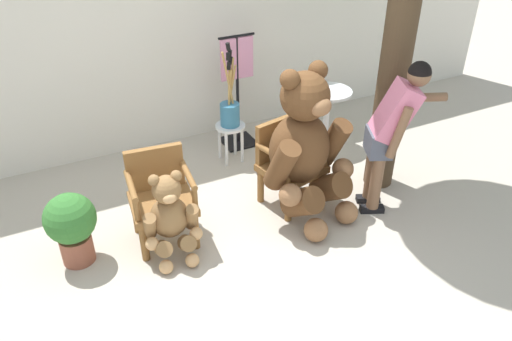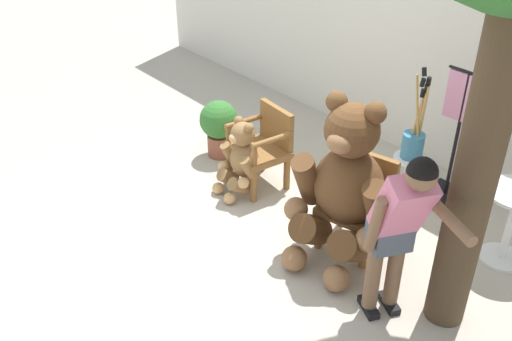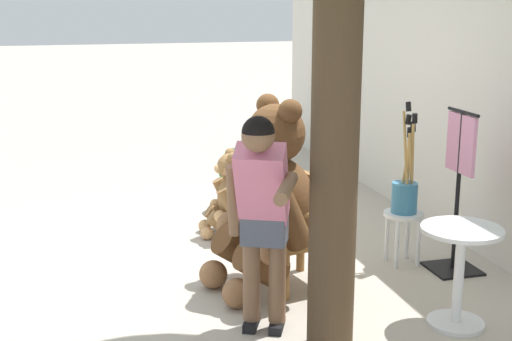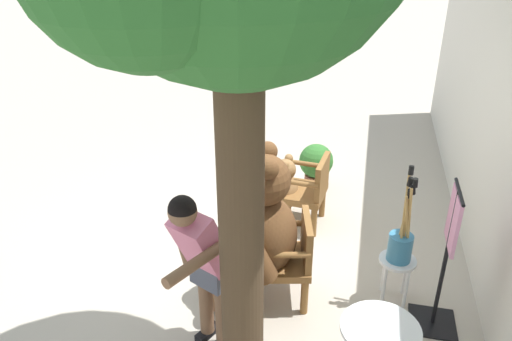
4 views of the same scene
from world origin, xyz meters
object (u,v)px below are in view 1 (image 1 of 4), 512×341
teddy_bear_small (170,217)px  clothing_display_stand (238,89)px  wooden_chair_left (161,195)px  teddy_bear_large (306,147)px  round_side_table (327,111)px  wooden_chair_right (288,161)px  brush_bucket (230,109)px  person_visitor (392,126)px  potted_plant (71,224)px  white_stool (230,133)px

teddy_bear_small → clothing_display_stand: bearing=49.3°
wooden_chair_left → teddy_bear_large: teddy_bear_large is taller
wooden_chair_left → teddy_bear_small: bearing=-92.2°
wooden_chair_left → round_side_table: size_ratio=1.19×
wooden_chair_right → brush_bucket: (-0.18, 1.00, 0.20)m
teddy_bear_large → person_visitor: size_ratio=0.99×
person_visitor → potted_plant: (-2.90, 0.55, -0.52)m
teddy_bear_large → white_stool: (-0.22, 1.25, -0.39)m
person_visitor → clothing_display_stand: bearing=110.9°
teddy_bear_small → white_stool: (1.14, 1.28, -0.05)m
wooden_chair_left → person_visitor: size_ratio=0.56×
person_visitor → white_stool: size_ratio=3.35×
person_visitor → brush_bucket: person_visitor is taller
brush_bucket → potted_plant: bearing=-152.9°
teddy_bear_small → round_side_table: 2.58m
wooden_chair_right → teddy_bear_small: (-1.33, -0.29, -0.05)m
teddy_bear_large → teddy_bear_small: size_ratio=1.82×
wooden_chair_right → round_side_table: (1.01, 0.82, -0.01)m
person_visitor → round_side_table: person_visitor is taller
round_side_table → clothing_display_stand: size_ratio=0.53×
brush_bucket → person_visitor: bearing=-57.6°
person_visitor → clothing_display_stand: (-0.72, 1.88, -0.19)m
teddy_bear_small → wooden_chair_right: bearing=12.1°
brush_bucket → clothing_display_stand: bearing=53.5°
wooden_chair_left → white_stool: bearing=41.3°
potted_plant → clothing_display_stand: clothing_display_stand is taller
brush_bucket → teddy_bear_small: bearing=-131.8°
teddy_bear_large → round_side_table: 1.49m
teddy_bear_small → round_side_table: bearing=25.3°
wooden_chair_left → teddy_bear_small: size_ratio=1.03×
teddy_bear_large → person_visitor: person_visitor is taller
white_stool → brush_bucket: size_ratio=0.48×
brush_bucket → clothing_display_stand: size_ratio=0.70×
round_side_table → wooden_chair_right: bearing=-140.9°
potted_plant → clothing_display_stand: 2.57m
wooden_chair_left → brush_bucket: size_ratio=0.90×
teddy_bear_large → potted_plant: 2.18m
teddy_bear_small → brush_bucket: (1.15, 1.28, 0.25)m
wooden_chair_left → potted_plant: bearing=179.1°
wooden_chair_left → clothing_display_stand: size_ratio=0.63×
white_stool → potted_plant: (-1.92, -0.98, 0.04)m
white_stool → brush_bucket: (0.00, 0.00, 0.31)m
teddy_bear_small → potted_plant: bearing=159.0°
clothing_display_stand → teddy_bear_large: bearing=-91.4°
white_stool → clothing_display_stand: (0.26, 0.35, 0.36)m
wooden_chair_left → clothing_display_stand: clothing_display_stand is taller
wooden_chair_left → person_visitor: 2.22m
brush_bucket → white_stool: bearing=-137.4°
wooden_chair_right → teddy_bear_small: bearing=-167.9°
potted_plant → clothing_display_stand: (2.18, 1.33, 0.32)m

